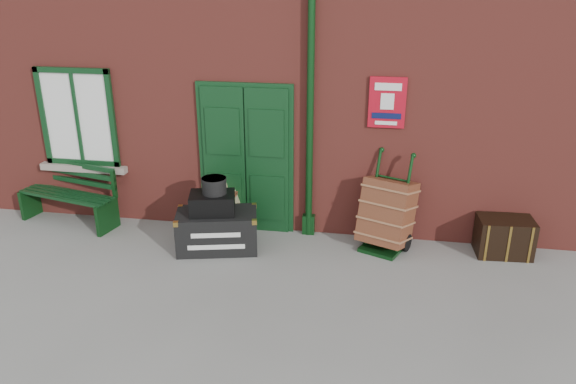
% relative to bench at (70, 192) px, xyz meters
% --- Properties ---
extents(ground, '(80.00, 80.00, 0.00)m').
position_rel_bench_xyz_m(ground, '(3.10, -1.26, -0.49)').
color(ground, gray).
rests_on(ground, ground).
extents(station_building, '(10.30, 4.30, 4.36)m').
position_rel_bench_xyz_m(station_building, '(3.10, 2.23, 1.67)').
color(station_building, brown).
rests_on(station_building, ground).
extents(bench, '(1.64, 0.84, 0.98)m').
position_rel_bench_xyz_m(bench, '(0.00, 0.00, 0.00)').
color(bench, '#0D3316').
rests_on(bench, ground).
extents(houdini_trunk, '(1.24, 0.86, 0.56)m').
position_rel_bench_xyz_m(houdini_trunk, '(2.53, -0.52, -0.21)').
color(houdini_trunk, black).
rests_on(houdini_trunk, ground).
extents(strongbox, '(0.71, 0.58, 0.28)m').
position_rel_bench_xyz_m(strongbox, '(2.48, -0.52, 0.21)').
color(strongbox, black).
rests_on(strongbox, houdini_trunk).
extents(hatbox, '(0.41, 0.41, 0.23)m').
position_rel_bench_xyz_m(hatbox, '(2.51, -0.49, 0.47)').
color(hatbox, black).
rests_on(hatbox, strongbox).
extents(suitcase_back, '(0.38, 0.55, 0.76)m').
position_rel_bench_xyz_m(suitcase_back, '(2.48, -0.01, -0.11)').
color(suitcase_back, tan).
rests_on(suitcase_back, ground).
extents(suitcase_front, '(0.41, 0.50, 0.66)m').
position_rel_bench_xyz_m(suitcase_front, '(2.66, -0.01, -0.16)').
color(suitcase_front, tan).
rests_on(suitcase_front, ground).
extents(porter_trolley, '(0.89, 0.92, 1.37)m').
position_rel_bench_xyz_m(porter_trolley, '(4.90, -0.08, 0.04)').
color(porter_trolley, black).
rests_on(porter_trolley, ground).
extents(dark_trunk, '(0.77, 0.53, 0.54)m').
position_rel_bench_xyz_m(dark_trunk, '(6.53, -0.01, -0.22)').
color(dark_trunk, black).
rests_on(dark_trunk, ground).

